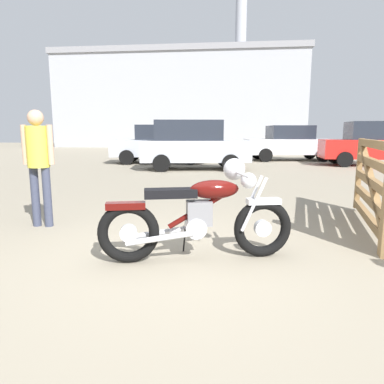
{
  "coord_description": "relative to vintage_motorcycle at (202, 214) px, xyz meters",
  "views": [
    {
      "loc": [
        0.55,
        -3.49,
        1.35
      ],
      "look_at": [
        0.03,
        0.81,
        0.6
      ],
      "focal_mm": 32.51,
      "sensor_mm": 36.0,
      "label": 1
    }
  ],
  "objects": [
    {
      "name": "timber_gate",
      "position": [
        2.19,
        1.19,
        0.21
      ],
      "size": [
        0.59,
        2.52,
        1.6
      ],
      "rotation": [
        0.0,
        0.0,
        1.39
      ],
      "color": "olive",
      "rests_on": "ground_plane"
    },
    {
      "name": "industrial_building",
      "position": [
        -4.91,
        33.5,
        3.91
      ],
      "size": [
        23.04,
        13.56,
        17.77
      ],
      "rotation": [
        0.0,
        0.0,
        0.01
      ],
      "color": "#9EA0A8",
      "rests_on": "ground_plane"
    },
    {
      "name": "white_estate_far",
      "position": [
        -2.96,
        11.67,
        0.34
      ],
      "size": [
        4.4,
        2.37,
        1.67
      ],
      "rotation": [
        0.0,
        0.0,
        0.14
      ],
      "color": "black",
      "rests_on": "ground_plane"
    },
    {
      "name": "bystander",
      "position": [
        -2.42,
        1.03,
        0.53
      ],
      "size": [
        0.46,
        0.3,
        1.66
      ],
      "rotation": [
        0.0,
        0.0,
        4.74
      ],
      "color": "#383D51",
      "rests_on": "ground_plane"
    },
    {
      "name": "silver_sedan_mid",
      "position": [
        5.96,
        11.44,
        0.43
      ],
      "size": [
        3.97,
        1.95,
        1.78
      ],
      "rotation": [
        0.0,
        0.0,
        3.1
      ],
      "color": "black",
      "rests_on": "ground_plane"
    },
    {
      "name": "blue_hatchback_right",
      "position": [
        -1.19,
        9.15,
        0.43
      ],
      "size": [
        4.1,
        2.25,
        1.78
      ],
      "rotation": [
        0.0,
        0.0,
        0.15
      ],
      "color": "black",
      "rests_on": "ground_plane"
    },
    {
      "name": "ground_plane",
      "position": [
        -0.22,
        -0.1,
        -0.49
      ],
      "size": [
        80.0,
        80.0,
        0.0
      ],
      "primitive_type": "plane",
      "color": "gray"
    },
    {
      "name": "vintage_motorcycle",
      "position": [
        0.0,
        0.0,
        0.0
      ],
      "size": [
        2.04,
        0.84,
        1.07
      ],
      "rotation": [
        0.0,
        0.0,
        0.25
      ],
      "color": "black",
      "rests_on": "ground_plane"
    },
    {
      "name": "pale_sedan_back",
      "position": [
        2.96,
        13.83,
        0.34
      ],
      "size": [
        4.41,
        2.4,
        1.67
      ],
      "rotation": [
        0.0,
        0.0,
        3.3
      ],
      "color": "black",
      "rests_on": "ground_plane"
    }
  ]
}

